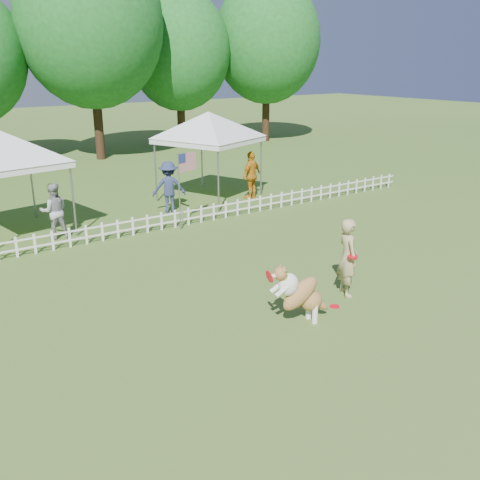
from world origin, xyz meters
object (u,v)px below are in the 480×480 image
Objects in this scene: spectator_b at (169,187)px; dog at (301,293)px; frisbee_on_turf at (335,306)px; handler at (348,257)px; spectator_c at (251,175)px; flag_pole at (179,192)px; spectator_a at (54,211)px; canopy_tent_left at (6,185)px; canopy_tent_right at (209,157)px.

dog is at bearing 100.55° from spectator_b.
spectator_b is at bearing 85.89° from frisbee_on_turf.
handler is 0.98× the size of spectator_c.
frisbee_on_turf is at bearing 16.95° from dog.
spectator_c is (4.37, 2.11, -0.31)m from flag_pole.
handler is at bearing 47.95° from spectator_c.
spectator_c is (4.30, 9.18, 0.93)m from frisbee_on_turf.
spectator_a is (-4.35, 8.15, -0.06)m from handler.
handler is 1.07× the size of spectator_a.
flag_pole reaches higher than spectator_a.
handler is at bearing -69.52° from canopy_tent_left.
handler is at bearing -105.88° from flag_pole.
dog is at bearing -120.98° from flag_pole.
flag_pole is 1.45× the size of spectator_a.
flag_pole reaches higher than handler.
handler is at bearing 111.76° from spectator_b.
canopy_tent_left reaches higher than spectator_c.
handler is 0.57× the size of canopy_tent_left.
canopy_tent_right reaches higher than dog.
canopy_tent_right reaches higher than canopy_tent_left.
spectator_a is at bearing 113.21° from frisbee_on_turf.
dog is 0.79× the size of spectator_a.
spectator_a is 0.94× the size of spectator_b.
spectator_c is at bearing -159.29° from spectator_b.
frisbee_on_turf is 9.31m from spectator_a.
canopy_tent_left reaches higher than flag_pole.
canopy_tent_right is at bearing 77.69° from dog.
dog is 0.42× the size of canopy_tent_left.
canopy_tent_left is at bearing 129.75° from flag_pole.
canopy_tent_left reaches higher than frisbee_on_turf.
spectator_a is 7.98m from spectator_c.
handler is 1.94m from dog.
spectator_c is (5.46, 9.34, 0.26)m from dog.
flag_pole is (-0.76, 6.71, 0.33)m from handler.
canopy_tent_right is at bearing 23.04° from flag_pole.
canopy_tent_right reaches higher than spectator_b.
canopy_tent_right is 1.77× the size of spectator_c.
canopy_tent_left reaches higher than spectator_b.
handler is at bearing 27.67° from frisbee_on_turf.
canopy_tent_left is 0.97× the size of canopy_tent_right.
handler reaches higher than frisbee_on_turf.
spectator_b is (4.32, 0.72, 0.06)m from spectator_a.
canopy_tent_left is at bearing -32.52° from spectator_a.
dog is at bearing -133.98° from canopy_tent_right.
flag_pole reaches higher than spectator_c.
canopy_tent_left is 5.30m from flag_pole.
spectator_c is (1.40, -0.90, -0.73)m from canopy_tent_right.
handler is 8.52× the size of frisbee_on_turf.
handler is 0.74× the size of flag_pole.
handler is 9.24m from spectator_a.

